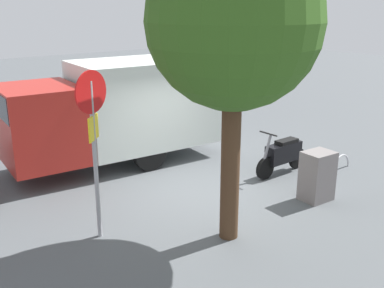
% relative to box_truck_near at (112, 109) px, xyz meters
% --- Properties ---
extents(ground_plane, '(60.00, 60.00, 0.00)m').
position_rel_box_truck_near_xyz_m(ground_plane, '(-0.61, 3.01, -1.56)').
color(ground_plane, '#4E5256').
extents(box_truck_near, '(7.12, 2.63, 2.78)m').
position_rel_box_truck_near_xyz_m(box_truck_near, '(0.00, 0.00, 0.00)').
color(box_truck_near, black).
rests_on(box_truck_near, ground).
extents(motorcycle, '(1.81, 0.55, 1.20)m').
position_rel_box_truck_near_xyz_m(motorcycle, '(-3.13, 3.28, -1.04)').
color(motorcycle, black).
rests_on(motorcycle, ground).
extents(stop_sign, '(0.71, 0.33, 3.16)m').
position_rel_box_truck_near_xyz_m(stop_sign, '(2.15, 3.45, 0.55)').
color(stop_sign, '#9E9EA3').
rests_on(stop_sign, ground).
extents(street_tree, '(2.98, 2.98, 5.44)m').
position_rel_box_truck_near_xyz_m(street_tree, '(0.20, 4.93, 2.37)').
color(street_tree, '#47301E').
rests_on(street_tree, ground).
extents(utility_cabinet, '(0.69, 0.58, 1.12)m').
position_rel_box_truck_near_xyz_m(utility_cabinet, '(-2.48, 4.86, -0.99)').
color(utility_cabinet, slate).
rests_on(utility_cabinet, ground).
extents(bike_rack_hoop, '(0.85, 0.14, 0.85)m').
position_rel_box_truck_near_xyz_m(bike_rack_hoop, '(-4.56, 4.06, -1.56)').
color(bike_rack_hoop, '#B7B7BC').
rests_on(bike_rack_hoop, ground).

